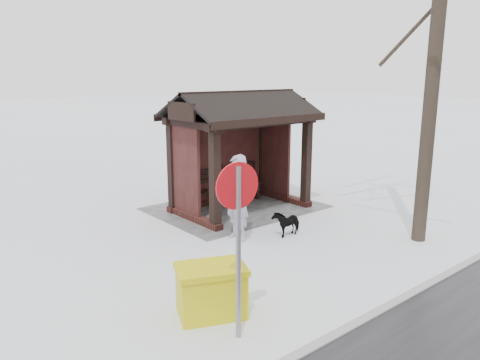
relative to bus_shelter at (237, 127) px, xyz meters
name	(u,v)px	position (x,y,z in m)	size (l,w,h in m)	color
ground	(241,209)	(0.00, 0.16, -2.17)	(120.00, 120.00, 0.00)	white
kerb	(441,278)	(0.00, 5.66, -2.16)	(120.00, 0.15, 0.06)	gray
trampled_patch	(236,207)	(0.00, -0.04, -2.16)	(4.20, 3.20, 0.02)	gray
bus_shelter	(237,127)	(0.00, 0.00, 0.00)	(3.60, 2.40, 3.09)	#3B1915
pedestrian	(238,198)	(1.50, 1.86, -1.24)	(0.68, 0.44, 1.86)	#9B93AC
dog	(287,222)	(0.48, 2.32, -1.88)	(0.31, 0.68, 0.58)	black
grit_bin	(211,290)	(3.84, 4.11, -1.77)	(1.20, 1.03, 0.78)	#C2B70B
road_sign	(238,214)	(3.91, 4.80, -0.42)	(0.62, 0.13, 2.43)	gray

